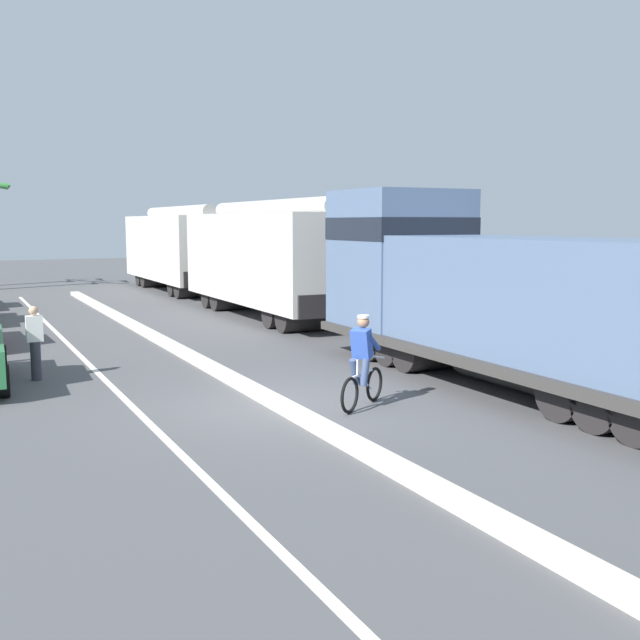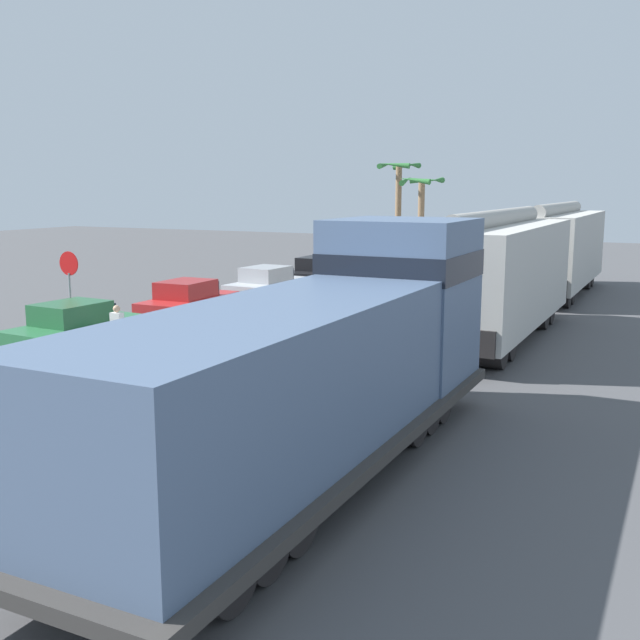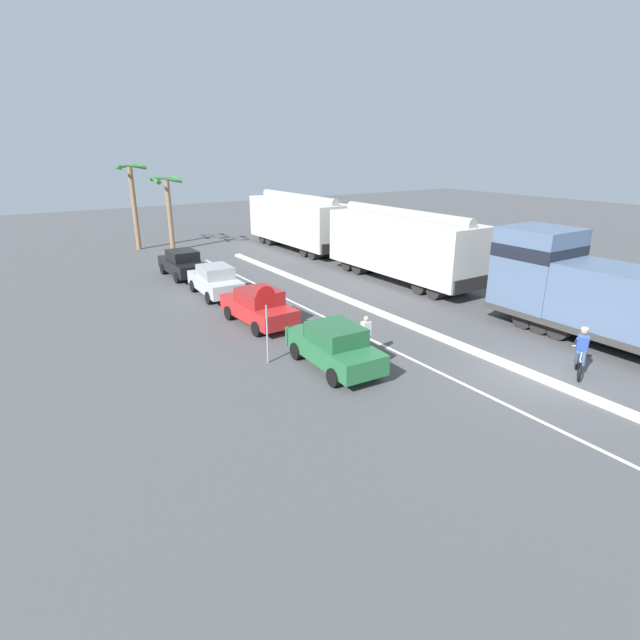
# 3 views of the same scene
# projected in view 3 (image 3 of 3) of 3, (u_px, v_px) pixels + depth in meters

# --- Properties ---
(ground_plane) EXTENTS (120.00, 120.00, 0.00)m
(ground_plane) POSITION_uv_depth(u_px,v_px,m) (531.00, 376.00, 17.07)
(ground_plane) COLOR #4C4C4F
(median_curb) EXTENTS (0.36, 36.00, 0.16)m
(median_curb) POSITION_uv_depth(u_px,v_px,m) (410.00, 325.00, 21.78)
(median_curb) COLOR beige
(median_curb) RESTS_ON ground
(lane_stripe) EXTENTS (0.14, 36.00, 0.01)m
(lane_stripe) POSITION_uv_depth(u_px,v_px,m) (367.00, 337.00, 20.55)
(lane_stripe) COLOR silver
(lane_stripe) RESTS_ON ground
(locomotive) EXTENTS (3.10, 11.61, 4.20)m
(locomotive) POSITION_uv_depth(u_px,v_px,m) (617.00, 302.00, 19.11)
(locomotive) COLOR slate
(locomotive) RESTS_ON ground
(hopper_car_lead) EXTENTS (2.90, 10.60, 4.18)m
(hopper_car_lead) POSITION_uv_depth(u_px,v_px,m) (402.00, 246.00, 28.61)
(hopper_car_lead) COLOR beige
(hopper_car_lead) RESTS_ON ground
(hopper_car_middle) EXTENTS (2.90, 10.60, 4.18)m
(hopper_car_middle) POSITION_uv_depth(u_px,v_px,m) (298.00, 222.00, 37.76)
(hopper_car_middle) COLOR beige
(hopper_car_middle) RESTS_ON ground
(parked_car_green) EXTENTS (1.99, 4.28, 1.62)m
(parked_car_green) POSITION_uv_depth(u_px,v_px,m) (334.00, 346.00, 17.52)
(parked_car_green) COLOR #286B3D
(parked_car_green) RESTS_ON ground
(parked_car_red) EXTENTS (1.95, 4.26, 1.62)m
(parked_car_red) POSITION_uv_depth(u_px,v_px,m) (259.00, 306.00, 21.87)
(parked_car_red) COLOR red
(parked_car_red) RESTS_ON ground
(parked_car_silver) EXTENTS (1.99, 4.28, 1.62)m
(parked_car_silver) POSITION_uv_depth(u_px,v_px,m) (215.00, 281.00, 26.12)
(parked_car_silver) COLOR #B7BABF
(parked_car_silver) RESTS_ON ground
(parked_car_black) EXTENTS (1.86, 4.21, 1.62)m
(parked_car_black) POSITION_uv_depth(u_px,v_px,m) (183.00, 263.00, 29.99)
(parked_car_black) COLOR black
(parked_car_black) RESTS_ON ground
(cyclist) EXTENTS (1.44, 1.02, 1.71)m
(cyclist) POSITION_uv_depth(u_px,v_px,m) (581.00, 353.00, 16.90)
(cyclist) COLOR black
(cyclist) RESTS_ON ground
(stop_sign) EXTENTS (0.76, 0.08, 2.88)m
(stop_sign) POSITION_uv_depth(u_px,v_px,m) (266.00, 310.00, 17.51)
(stop_sign) COLOR gray
(stop_sign) RESTS_ON ground
(palm_tree_near) EXTENTS (2.18, 2.32, 6.40)m
(palm_tree_near) POSITION_uv_depth(u_px,v_px,m) (132.00, 188.00, 36.97)
(palm_tree_near) COLOR #846647
(palm_tree_near) RESTS_ON ground
(palm_tree_far) EXTENTS (2.21, 2.28, 5.57)m
(palm_tree_far) POSITION_uv_depth(u_px,v_px,m) (168.00, 197.00, 36.74)
(palm_tree_far) COLOR #846647
(palm_tree_far) RESTS_ON ground
(pedestrian_by_cars) EXTENTS (0.34, 0.22, 1.62)m
(pedestrian_by_cars) POSITION_uv_depth(u_px,v_px,m) (366.00, 336.00, 18.36)
(pedestrian_by_cars) COLOR #33333D
(pedestrian_by_cars) RESTS_ON ground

